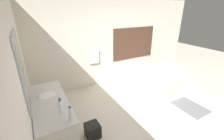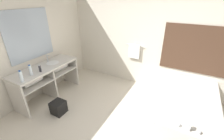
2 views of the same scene
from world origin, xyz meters
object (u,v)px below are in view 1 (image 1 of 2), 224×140
bathtub (150,77)px  water_bottle_2 (60,106)px  soap_dispenser (60,102)px  waste_bin (93,130)px  water_bottle_1 (71,114)px

bathtub → water_bottle_2: bearing=-158.7°
water_bottle_2 → soap_dispenser: bearing=80.5°
water_bottle_2 → waste_bin: water_bottle_2 is taller
water_bottle_1 → water_bottle_2: size_ratio=1.03×
water_bottle_1 → soap_dispenser: water_bottle_1 is taller
water_bottle_2 → soap_dispenser: size_ratio=1.37×
soap_dispenser → bathtub: bearing=18.3°
water_bottle_1 → waste_bin: bearing=37.1°
water_bottle_1 → soap_dispenser: 0.46m
bathtub → waste_bin: (-2.51, -1.11, -0.16)m
soap_dispenser → water_bottle_1: bearing=-82.5°
soap_dispenser → waste_bin: 0.94m
water_bottle_1 → water_bottle_2: bearing=109.3°
bathtub → water_bottle_1: 3.36m
water_bottle_2 → waste_bin: bearing=8.1°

